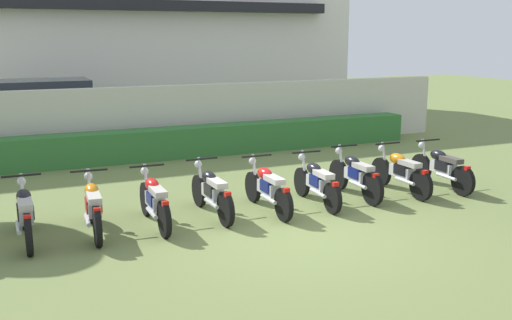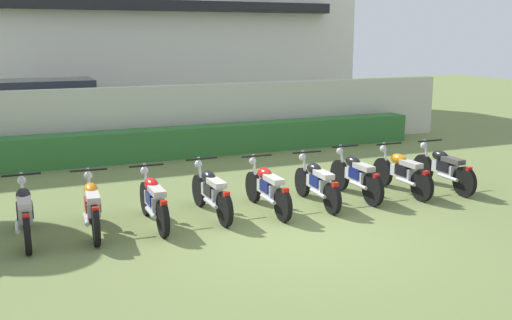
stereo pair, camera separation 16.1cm
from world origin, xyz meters
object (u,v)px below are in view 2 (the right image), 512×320
(motorcycle_in_row_5, at_px, (317,182))
(motorcycle_in_row_6, at_px, (356,175))
(motorcycle_in_row_3, at_px, (211,191))
(motorcycle_in_row_0, at_px, (25,212))
(motorcycle_in_row_7, at_px, (402,172))
(motorcycle_in_row_4, at_px, (267,187))
(parked_car, at_px, (52,112))
(motorcycle_in_row_2, at_px, (153,200))
(motorcycle_in_row_8, at_px, (443,168))
(motorcycle_in_row_1, at_px, (92,206))

(motorcycle_in_row_5, height_order, motorcycle_in_row_6, motorcycle_in_row_6)
(motorcycle_in_row_3, distance_m, motorcycle_in_row_6, 3.00)
(motorcycle_in_row_3, relative_size, motorcycle_in_row_6, 1.02)
(motorcycle_in_row_0, xyz_separation_m, motorcycle_in_row_5, (5.13, -0.05, -0.02))
(motorcycle_in_row_5, bearing_deg, motorcycle_in_row_7, -85.85)
(motorcycle_in_row_4, relative_size, motorcycle_in_row_6, 1.02)
(motorcycle_in_row_6, relative_size, motorcycle_in_row_7, 0.99)
(motorcycle_in_row_3, bearing_deg, parked_car, 12.02)
(motorcycle_in_row_3, bearing_deg, motorcycle_in_row_2, 96.10)
(motorcycle_in_row_8, bearing_deg, motorcycle_in_row_7, 87.96)
(motorcycle_in_row_2, bearing_deg, motorcycle_in_row_4, -89.66)
(motorcycle_in_row_4, bearing_deg, motorcycle_in_row_1, 90.38)
(motorcycle_in_row_2, relative_size, motorcycle_in_row_8, 0.97)
(motorcycle_in_row_2, distance_m, motorcycle_in_row_8, 6.10)
(motorcycle_in_row_5, xyz_separation_m, motorcycle_in_row_6, (0.94, 0.13, 0.02))
(motorcycle_in_row_3, height_order, motorcycle_in_row_8, motorcycle_in_row_8)
(parked_car, relative_size, motorcycle_in_row_0, 2.38)
(parked_car, relative_size, motorcycle_in_row_6, 2.40)
(parked_car, xyz_separation_m, motorcycle_in_row_5, (4.04, -8.72, -0.50))
(motorcycle_in_row_0, xyz_separation_m, motorcycle_in_row_1, (1.01, -0.06, 0.00))
(motorcycle_in_row_3, distance_m, motorcycle_in_row_4, 1.04)
(motorcycle_in_row_6, bearing_deg, motorcycle_in_row_2, 93.07)
(motorcycle_in_row_3, height_order, motorcycle_in_row_4, motorcycle_in_row_3)
(motorcycle_in_row_2, height_order, motorcycle_in_row_7, motorcycle_in_row_7)
(motorcycle_in_row_6, bearing_deg, motorcycle_in_row_1, 92.86)
(motorcycle_in_row_1, relative_size, motorcycle_in_row_5, 1.00)
(motorcycle_in_row_0, bearing_deg, motorcycle_in_row_1, -93.41)
(motorcycle_in_row_7, bearing_deg, motorcycle_in_row_1, 90.43)
(motorcycle_in_row_3, bearing_deg, motorcycle_in_row_0, 90.56)
(motorcycle_in_row_2, bearing_deg, motorcycle_in_row_5, -89.45)
(motorcycle_in_row_1, bearing_deg, motorcycle_in_row_6, -84.88)
(motorcycle_in_row_1, xyz_separation_m, motorcycle_in_row_4, (3.09, 0.00, -0.01))
(motorcycle_in_row_5, height_order, motorcycle_in_row_7, motorcycle_in_row_7)
(motorcycle_in_row_0, xyz_separation_m, motorcycle_in_row_4, (4.11, -0.06, -0.01))
(motorcycle_in_row_3, relative_size, motorcycle_in_row_8, 1.00)
(motorcycle_in_row_1, bearing_deg, motorcycle_in_row_8, -86.54)
(motorcycle_in_row_6, xyz_separation_m, motorcycle_in_row_7, (1.03, -0.09, -0.01))
(parked_car, distance_m, motorcycle_in_row_8, 11.23)
(motorcycle_in_row_2, relative_size, motorcycle_in_row_3, 0.97)
(motorcycle_in_row_1, xyz_separation_m, motorcycle_in_row_2, (1.00, 0.01, -0.01))
(motorcycle_in_row_0, relative_size, motorcycle_in_row_7, 1.00)
(motorcycle_in_row_0, distance_m, motorcycle_in_row_7, 7.11)
(parked_car, bearing_deg, motorcycle_in_row_7, -55.18)
(parked_car, height_order, motorcycle_in_row_7, parked_car)
(motorcycle_in_row_0, bearing_deg, parked_car, -7.10)
(parked_car, distance_m, motorcycle_in_row_7, 10.58)
(motorcycle_in_row_7, bearing_deg, motorcycle_in_row_2, 90.38)
(motorcycle_in_row_2, height_order, motorcycle_in_row_6, motorcycle_in_row_6)
(motorcycle_in_row_3, bearing_deg, motorcycle_in_row_7, -92.38)
(motorcycle_in_row_2, xyz_separation_m, motorcycle_in_row_6, (4.06, 0.13, 0.01))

